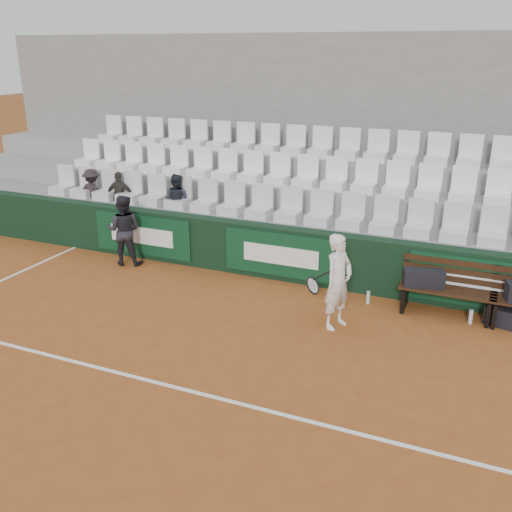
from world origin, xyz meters
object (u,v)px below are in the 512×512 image
Objects in this scene: water_bottle_far at (471,317)px; tennis_player at (338,282)px; spectator_c at (175,180)px; sports_bag_left at (424,278)px; spectator_a at (90,173)px; sports_bag_ground at (502,316)px; ball_kid at (124,230)px; spectator_b at (118,176)px; bench_left at (446,302)px; water_bottle_near at (368,298)px.

tennis_player reaches higher than water_bottle_far.
water_bottle_far is 6.20m from spectator_c.
sports_bag_left is 2.77× the size of water_bottle_far.
sports_bag_left is 7.40m from spectator_a.
tennis_player is at bearing -155.91° from sports_bag_ground.
sports_bag_ground is 0.47m from water_bottle_far.
ball_kid reaches higher than water_bottle_far.
tennis_player is (-2.37, -1.06, 0.60)m from sports_bag_ground.
spectator_b is (-7.78, 0.97, 1.38)m from sports_bag_ground.
water_bottle_far is (0.41, -0.17, -0.11)m from bench_left.
spectator_b is 0.93× the size of spectator_c.
water_bottle_near is 1.24m from tennis_player.
sports_bag_left is at bearing 164.41° from ball_kid.
water_bottle_near is at bearing -177.08° from bench_left.
spectator_b reaches higher than water_bottle_near.
water_bottle_far is at bearing 169.41° from spectator_c.
spectator_c reaches higher than bench_left.
bench_left is 1.94m from tennis_player.
tennis_player is 1.42× the size of spectator_b.
sports_bag_left is 1.58m from tennis_player.
sports_bag_left is 1.31× the size of sports_bag_ground.
water_bottle_far is 8.26m from spectator_a.
water_bottle_near is at bearing 165.56° from spectator_a.
sports_bag_left reaches higher than bench_left.
ball_kid is 1.47m from spectator_c.
tennis_player is 4.56m from spectator_c.
bench_left is 1.32× the size of spectator_c.
ball_kid is (-6.54, 0.09, 0.59)m from water_bottle_far.
tennis_player is 1.41× the size of spectator_a.
sports_bag_left is at bearing 169.50° from spectator_c.
bench_left is 5.76m from spectator_c.
spectator_b reaches higher than water_bottle_far.
spectator_b reaches higher than ball_kid.
water_bottle_near is 1.65m from water_bottle_far.
bench_left reaches higher than water_bottle_near.
spectator_c is at bearing 169.54° from sports_bag_left.
water_bottle_near is 5.94m from spectator_b.
water_bottle_near is at bearing -179.03° from sports_bag_ground.
spectator_b is (-0.79, 1.01, 0.82)m from ball_kid.
bench_left is 1.41× the size of spectator_a.
spectator_c reaches higher than tennis_player.
tennis_player is 6.51m from spectator_a.
sports_bag_left is 0.45× the size of ball_kid.
ball_kid is (-6.99, -0.05, 0.56)m from sports_bag_ground.
spectator_a is 2.14m from spectator_c.
spectator_b reaches higher than bench_left.
spectator_c reaches higher than spectator_a.
sports_bag_left is 1.31m from sports_bag_ground.
spectator_c is (-4.00, 2.03, 0.82)m from tennis_player.
spectator_c reaches higher than water_bottle_near.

